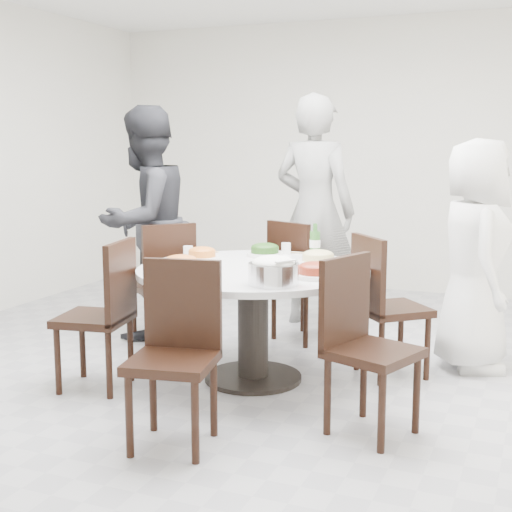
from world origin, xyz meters
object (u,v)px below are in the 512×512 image
at_px(diner_right, 475,255).
at_px(diner_left, 145,223).
at_px(chair_ne, 392,306).
at_px(chair_n, 305,280).
at_px(dining_table, 253,324).
at_px(chair_sw, 94,315).
at_px(chair_s, 172,357).
at_px(rice_bowl, 273,274).
at_px(chair_nw, 161,283).
at_px(chair_se, 373,348).
at_px(soup_bowl, 184,270).
at_px(diner_middle, 315,211).
at_px(beverage_bottle, 315,241).

height_order(diner_right, diner_left, diner_left).
bearing_deg(chair_ne, chair_n, 12.26).
distance_m(dining_table, chair_sw, 1.02).
bearing_deg(dining_table, chair_s, -89.03).
bearing_deg(diner_right, diner_left, 75.29).
xyz_separation_m(chair_n, chair_sw, (-0.87, -1.57, 0.00)).
relative_size(diner_right, rice_bowl, 5.44).
bearing_deg(diner_left, chair_nw, 67.52).
distance_m(diner_right, rice_bowl, 1.60).
relative_size(chair_nw, chair_se, 1.00).
distance_m(chair_s, rice_bowl, 0.80).
bearing_deg(dining_table, chair_sw, -149.08).
distance_m(dining_table, rice_bowl, 0.70).
bearing_deg(soup_bowl, diner_middle, 84.26).
bearing_deg(chair_se, diner_right, 5.27).
relative_size(chair_s, chair_se, 1.00).
distance_m(chair_ne, beverage_bottle, 0.69).
relative_size(chair_ne, chair_nw, 1.00).
distance_m(dining_table, chair_n, 1.05).
height_order(diner_left, rice_bowl, diner_left).
distance_m(chair_ne, diner_middle, 1.50).
distance_m(chair_nw, soup_bowl, 1.23).
distance_m(chair_sw, diner_middle, 2.26).
xyz_separation_m(diner_right, beverage_bottle, (-1.03, -0.33, 0.09)).
bearing_deg(diner_middle, soup_bowl, 91.32).
relative_size(dining_table, rice_bowl, 5.17).
height_order(chair_se, rice_bowl, chair_se).
bearing_deg(chair_ne, beverage_bottle, 44.87).
relative_size(chair_nw, diner_right, 0.60).
relative_size(diner_middle, rice_bowl, 6.69).
height_order(chair_sw, soup_bowl, chair_sw).
bearing_deg(chair_se, chair_s, 141.24).
xyz_separation_m(diner_middle, beverage_bottle, (0.35, -1.06, -0.10)).
height_order(chair_sw, diner_right, diner_right).
relative_size(chair_sw, rice_bowl, 3.27).
height_order(chair_n, diner_left, diner_left).
bearing_deg(chair_s, dining_table, 80.47).
bearing_deg(soup_bowl, dining_table, 56.34).
xyz_separation_m(dining_table, chair_nw, (-0.99, 0.53, 0.10)).
xyz_separation_m(diner_middle, diner_left, (-1.13, -0.86, -0.06)).
xyz_separation_m(chair_nw, beverage_bottle, (1.26, -0.05, 0.40)).
distance_m(dining_table, chair_se, 1.09).
distance_m(chair_nw, diner_left, 0.51).
height_order(chair_ne, soup_bowl, chair_ne).
bearing_deg(beverage_bottle, chair_n, 114.83).
relative_size(diner_left, soup_bowl, 7.13).
xyz_separation_m(chair_ne, chair_s, (-0.80, -1.56, 0.00)).
xyz_separation_m(chair_sw, beverage_bottle, (1.13, 1.00, 0.40)).
xyz_separation_m(chair_n, chair_s, (0.02, -2.16, 0.00)).
bearing_deg(dining_table, chair_ne, 28.46).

